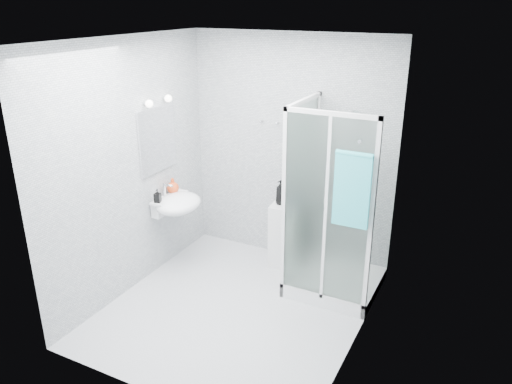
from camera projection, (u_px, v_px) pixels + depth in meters
The scene contains 12 objects.
room at pixel (234, 188), 4.53m from camera, with size 2.40×2.60×2.60m.
shower_enclosure at pixel (327, 252), 5.20m from camera, with size 0.90×0.95×2.00m.
wall_basin at pixel (177, 203), 5.51m from camera, with size 0.46×0.56×0.35m.
mirror at pixel (158, 140), 5.34m from camera, with size 0.02×0.60×0.70m, color white.
vanity_lights at pixel (159, 101), 5.16m from camera, with size 0.10×0.40×0.08m.
wall_hooks at pixel (269, 122), 5.57m from camera, with size 0.23×0.06×0.03m.
storage_cabinet at pixel (285, 235), 5.72m from camera, with size 0.34×0.35×0.75m.
hand_towel at pixel (352, 188), 4.40m from camera, with size 0.33×0.05×0.70m.
shampoo_bottle_a at pixel (280, 192), 5.56m from camera, with size 0.11×0.11×0.28m, color black.
shampoo_bottle_b at pixel (289, 197), 5.52m from camera, with size 0.10×0.10×0.21m, color #0C0E4D.
soap_dispenser_orange at pixel (173, 185), 5.60m from camera, with size 0.14×0.14×0.17m, color #DA4519.
soap_dispenser_black at pixel (158, 196), 5.34m from camera, with size 0.07×0.07×0.15m, color black.
Camera 1 is at (2.10, -3.69, 2.91)m, focal length 35.00 mm.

